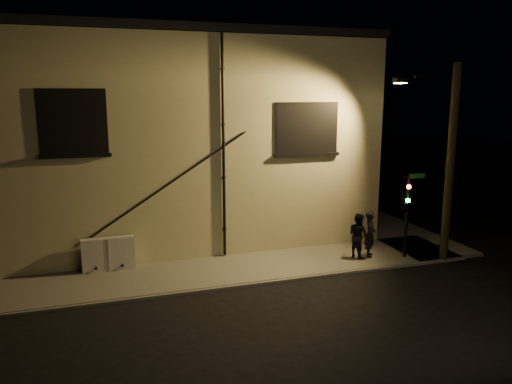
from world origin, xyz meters
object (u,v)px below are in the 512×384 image
object	(u,v)px
utility_cabinet	(108,254)
traffic_signal	(405,203)
streetlamp_pole	(448,160)
pedestrian_a	(370,234)
pedestrian_b	(358,235)

from	to	relation	value
utility_cabinet	traffic_signal	bearing A→B (deg)	-11.45
traffic_signal	utility_cabinet	bearing A→B (deg)	168.55
utility_cabinet	traffic_signal	xyz separation A→B (m)	(10.71, -2.17, 1.58)
streetlamp_pole	pedestrian_a	bearing A→B (deg)	157.42
pedestrian_b	streetlamp_pole	size ratio (longest dim) A/B	0.23
traffic_signal	pedestrian_b	bearing A→B (deg)	157.10
traffic_signal	streetlamp_pole	xyz separation A→B (m)	(1.44, -0.43, 1.63)
utility_cabinet	streetlamp_pole	xyz separation A→B (m)	(12.15, -2.60, 3.21)
pedestrian_b	traffic_signal	size ratio (longest dim) A/B	0.54
pedestrian_b	utility_cabinet	bearing A→B (deg)	66.49
pedestrian_a	streetlamp_pole	bearing A→B (deg)	-78.52
utility_cabinet	streetlamp_pole	world-z (taller)	streetlamp_pole
traffic_signal	streetlamp_pole	distance (m)	2.22
pedestrian_a	traffic_signal	distance (m)	1.77
pedestrian_a	traffic_signal	world-z (taller)	traffic_signal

